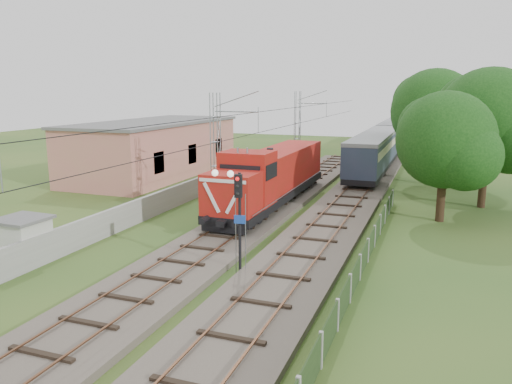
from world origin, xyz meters
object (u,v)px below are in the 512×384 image
at_px(coach_rake, 406,122).
at_px(relay_hut, 24,240).
at_px(locomotive, 272,175).
at_px(signal_post, 239,206).

xyz_separation_m(coach_rake, relay_hut, (-12.40, -76.26, -1.29)).
xyz_separation_m(locomotive, coach_rake, (5.00, 61.03, 0.17)).
bearing_deg(signal_post, coach_rake, 88.35).
height_order(locomotive, signal_post, locomotive).
relative_size(coach_rake, relay_hut, 47.97).
height_order(coach_rake, signal_post, signal_post).
xyz_separation_m(signal_post, relay_hut, (-10.27, -2.07, -2.07)).
distance_m(locomotive, coach_rake, 61.23).
bearing_deg(locomotive, relay_hut, -115.91).
bearing_deg(relay_hut, signal_post, 11.41).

